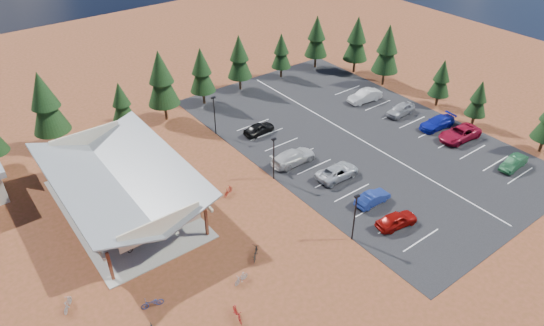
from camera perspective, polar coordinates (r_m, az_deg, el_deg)
The scene contains 44 objects.
ground at distance 49.40m, azimuth -3.02°, elevation -4.99°, with size 140.00×140.00×0.00m, color #553216.
asphalt_lot at distance 61.31m, azimuth 9.74°, elevation 3.12°, with size 27.00×44.00×0.04m, color black.
concrete_pad at distance 51.14m, azimuth -16.88°, elevation -5.06°, with size 10.60×18.60×0.10m, color gray.
bike_pavilion at distance 48.93m, azimuth -17.60°, elevation -1.62°, with size 11.65×19.40×4.97m.
lamp_post_0 at distance 44.24m, azimuth 9.72°, elevation -6.00°, with size 0.50×0.25×5.14m.
lamp_post_1 at distance 51.29m, azimuth 0.21°, elevation 0.84°, with size 0.50×0.25×5.14m.
lamp_post_2 at distance 59.93m, azimuth -6.79°, elevation 5.87°, with size 0.50×0.25×5.14m.
trash_bin_0 at distance 51.58m, azimuth -8.47°, elevation -2.80°, with size 0.60×0.60×0.90m, color #51321C.
trash_bin_1 at distance 51.70m, azimuth -10.39°, elevation -2.93°, with size 0.60×0.60×0.90m, color #51321C.
pine_2 at distance 60.96m, azimuth -25.13°, elevation 6.43°, with size 4.21×4.21×9.81m.
pine_3 at distance 62.29m, azimuth -17.31°, elevation 6.84°, with size 2.90×2.90×6.76m.
pine_4 at distance 63.23m, azimuth -12.91°, elevation 9.67°, with size 4.08×4.08×9.52m.
pine_5 at distance 66.83m, azimuth -8.30°, elevation 10.75°, with size 3.50×3.50×8.15m.
pine_6 at distance 70.51m, azimuth -3.88°, elevation 12.37°, with size 3.55×3.55×8.27m.
pine_7 at distance 74.74m, azimuth 1.10°, elevation 13.07°, with size 2.99×2.99×6.96m.
pine_8 at distance 78.28m, azimuth 5.27°, elevation 14.63°, with size 3.62×3.62×8.42m.
pine_10 at distance 66.51m, azimuth 23.14°, elevation 7.00°, with size 2.65×2.65×6.18m.
pine_11 at distance 69.89m, azimuth 19.32°, elevation 9.42°, with size 2.87×2.87×6.68m.
pine_12 at distance 73.62m, azimuth 13.41°, elevation 12.96°, with size 3.94×3.94×9.18m.
pine_13 at distance 77.26m, azimuth 9.94°, elevation 14.21°, with size 3.80×3.80×8.85m.
bike_0 at distance 45.93m, azimuth -15.79°, elevation -9.17°, with size 0.66×1.88×0.99m, color black.
bike_1 at distance 47.50m, azimuth -16.18°, elevation -7.59°, with size 0.44×1.56×0.94m, color #A0A2A9.
bike_2 at distance 51.99m, azimuth -21.53°, elevation -4.75°, with size 0.56×1.61×0.85m, color navy.
bike_3 at distance 54.52m, azimuth -20.40°, elevation -2.39°, with size 0.46×1.65×0.99m, color maroon.
bike_4 at distance 46.85m, azimuth -11.81°, elevation -7.51°, with size 0.60×1.73×0.91m, color black.
bike_5 at distance 50.99m, azimuth -12.83°, elevation -3.57°, with size 0.52×1.85×1.11m, color #919398.
bike_6 at distance 54.58m, azimuth -15.23°, elevation -1.28°, with size 0.63×1.80×0.94m, color navy.
bike_7 at distance 57.37m, azimuth -18.45°, elevation 0.02°, with size 0.47×1.67×1.00m, color maroon.
bike_9 at distance 42.91m, azimuth -22.92°, elevation -15.06°, with size 0.47×1.66×1.00m, color gray.
bike_10 at distance 40.99m, azimuth -13.89°, elevation -15.68°, with size 0.63×1.79×0.94m, color navy.
bike_11 at distance 39.24m, azimuth -4.12°, elevation -17.22°, with size 0.52×1.83×1.10m, color maroon.
bike_12 at distance 43.60m, azimuth -1.99°, elevation -10.54°, with size 0.67×1.91×1.00m, color black.
bike_13 at distance 41.67m, azimuth -3.65°, elevation -13.37°, with size 0.43×1.54×0.92m, color gray.
bike_15 at distance 50.65m, azimuth -5.16°, elevation -3.28°, with size 0.44×1.57×0.95m, color maroon.
car_0 at distance 47.96m, azimuth 14.45°, elevation -6.48°, with size 1.71×4.25×1.45m, color maroon.
car_1 at distance 50.15m, azimuth 11.76°, elevation -4.06°, with size 1.41×4.04×1.33m, color navy.
car_2 at distance 53.20m, azimuth 7.69°, elevation -1.04°, with size 2.35×5.09×1.42m, color #A1A4A9.
car_3 at distance 55.07m, azimuth 2.55°, elevation 0.74°, with size 2.25×5.52×1.60m, color #BABABA.
car_4 at distance 60.69m, azimuth -1.54°, elevation 4.09°, with size 1.67×4.14×1.41m, color black.
car_5 at distance 60.63m, azimuth 26.56°, elevation 0.02°, with size 1.42×4.08×1.34m, color #184726.
car_6 at distance 63.71m, azimuth 21.21°, elevation 3.25°, with size 2.62×5.69×1.58m, color maroon.
car_7 at distance 65.37m, azimuth 18.87°, elevation 4.51°, with size 2.05×5.05×1.47m, color #0E199B.
car_8 at distance 67.19m, azimuth 14.89°, elevation 6.11°, with size 1.81×4.50×1.53m, color gray.
car_9 at distance 69.62m, azimuth 10.87°, elevation 7.75°, with size 1.74×5.00×1.65m, color #B3B3B3.
Camera 1 is at (-20.99, -32.07, 31.16)m, focal length 32.00 mm.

